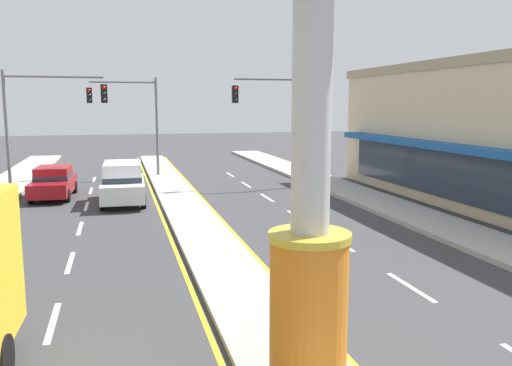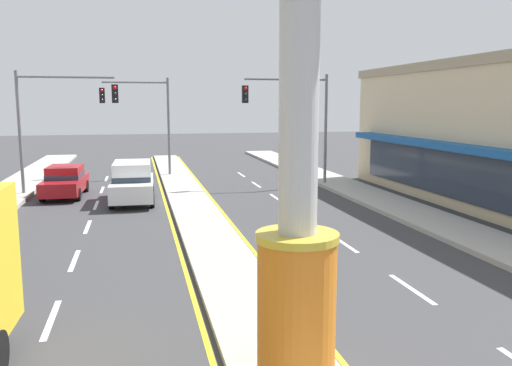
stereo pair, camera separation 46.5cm
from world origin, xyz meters
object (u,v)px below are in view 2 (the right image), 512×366
(traffic_light_median_far, at_px, (144,110))
(suv_near_right_lane, at_px, (132,182))
(district_sign, at_px, (298,139))
(sedan_near_left_lane, at_px, (65,181))
(traffic_light_right_side, at_px, (296,110))
(traffic_light_left_side, at_px, (56,111))

(traffic_light_median_far, height_order, suv_near_right_lane, traffic_light_median_far)
(district_sign, height_order, sedan_near_left_lane, district_sign)
(traffic_light_right_side, xyz_separation_m, sedan_near_left_lane, (-12.10, -0.40, -3.46))
(traffic_light_right_side, bearing_deg, suv_near_right_lane, -162.67)
(traffic_light_median_far, bearing_deg, traffic_light_right_side, -36.05)
(sedan_near_left_lane, bearing_deg, suv_near_right_lane, -35.49)
(district_sign, distance_m, traffic_light_right_side, 21.24)
(district_sign, xyz_separation_m, traffic_light_left_side, (-6.20, 20.35, 0.16))
(traffic_light_left_side, height_order, traffic_light_median_far, same)
(district_sign, bearing_deg, traffic_light_right_side, 73.04)
(suv_near_right_lane, distance_m, sedan_near_left_lane, 4.06)
(district_sign, height_order, traffic_light_right_side, district_sign)
(traffic_light_median_far, distance_m, suv_near_right_lane, 9.22)
(traffic_light_left_side, xyz_separation_m, sedan_near_left_lane, (0.29, -0.43, -3.46))
(traffic_light_left_side, relative_size, sedan_near_left_lane, 1.42)
(traffic_light_right_side, bearing_deg, traffic_light_median_far, 143.95)
(district_sign, distance_m, traffic_light_median_far, 26.24)
(traffic_light_right_side, height_order, sedan_near_left_lane, traffic_light_right_side)
(traffic_light_left_side, height_order, traffic_light_right_side, same)
(district_sign, height_order, suv_near_right_lane, district_sign)
(traffic_light_left_side, bearing_deg, traffic_light_right_side, -0.17)
(traffic_light_median_far, xyz_separation_m, sedan_near_left_lane, (-4.06, -6.25, -3.41))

